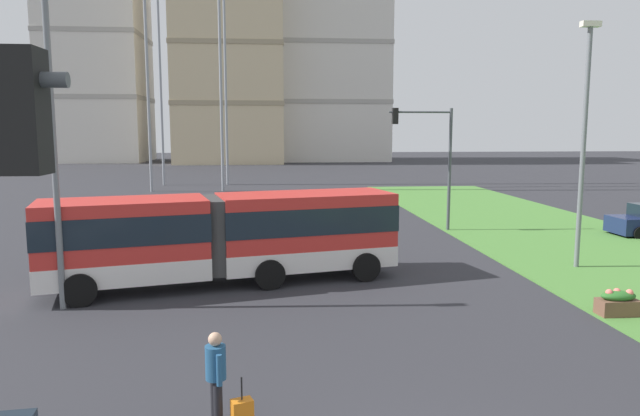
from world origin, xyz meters
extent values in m
cube|color=red|center=(-1.16, 13.30, 1.73)|extent=(6.40, 3.76, 2.55)
cube|color=silver|center=(-1.16, 13.30, 0.80)|extent=(6.43, 3.79, 0.70)
cube|color=#19232D|center=(-1.16, 13.30, 2.15)|extent=(6.45, 3.81, 0.90)
cube|color=red|center=(-7.10, 11.91, 1.73)|extent=(5.64, 3.66, 2.55)
cube|color=silver|center=(-7.10, 11.91, 0.80)|extent=(5.67, 3.69, 0.70)
cube|color=#19232D|center=(-7.10, 11.91, 2.15)|extent=(5.69, 3.71, 0.90)
cylinder|color=#383838|center=(-4.09, 12.64, 1.72)|extent=(2.40, 2.40, 2.45)
cylinder|color=black|center=(0.32, 14.92, 0.50)|extent=(1.04, 0.49, 1.00)
cylinder|color=black|center=(0.87, 12.48, 0.50)|extent=(1.04, 0.49, 1.00)
cylinder|color=black|center=(-3.00, 14.17, 0.50)|extent=(1.04, 0.49, 1.00)
cylinder|color=black|center=(-2.45, 11.73, 0.50)|extent=(1.04, 0.49, 1.00)
cylinder|color=black|center=(-8.66, 12.81, 0.50)|extent=(1.04, 0.51, 1.00)
cylinder|color=black|center=(-8.07, 10.38, 0.50)|extent=(1.04, 0.51, 1.00)
sphere|color=#F9EFC6|center=(1.58, 14.85, 0.80)|extent=(0.24, 0.24, 0.24)
sphere|color=#F9EFC6|center=(1.98, 13.09, 0.80)|extent=(0.24, 0.24, 0.24)
cylinder|color=black|center=(15.13, 18.79, 0.32)|extent=(0.65, 0.24, 0.64)
cylinder|color=black|center=(15.07, 20.59, 0.32)|extent=(0.65, 0.24, 0.64)
cylinder|color=black|center=(-3.46, 2.94, 0.45)|extent=(0.16, 0.16, 0.90)
cylinder|color=black|center=(-3.40, 2.75, 0.45)|extent=(0.16, 0.16, 0.90)
cylinder|color=#23517A|center=(-3.43, 2.85, 1.20)|extent=(0.36, 0.36, 0.60)
sphere|color=tan|center=(-3.43, 2.85, 1.62)|extent=(0.24, 0.24, 0.24)
cylinder|color=#23517A|center=(-3.51, 3.08, 1.15)|extent=(0.10, 0.10, 0.55)
cylinder|color=#23517A|center=(-3.35, 2.62, 1.15)|extent=(0.10, 0.10, 0.55)
cube|color=orange|center=(-2.98, 2.65, 0.31)|extent=(0.42, 0.35, 0.56)
cylinder|color=black|center=(-2.98, 2.65, 0.80)|extent=(0.03, 0.03, 0.40)
cube|color=brown|center=(7.20, 7.95, 0.30)|extent=(1.10, 0.56, 0.44)
ellipsoid|color=#2D6B28|center=(7.20, 7.95, 0.62)|extent=(0.99, 0.50, 0.28)
sphere|color=#EF7566|center=(6.92, 7.95, 0.72)|extent=(0.20, 0.20, 0.20)
sphere|color=#EF7566|center=(7.20, 8.03, 0.72)|extent=(0.20, 0.20, 0.20)
sphere|color=#EF7566|center=(7.48, 7.89, 0.72)|extent=(0.20, 0.20, 0.20)
cube|color=black|center=(-4.06, -3.00, 5.31)|extent=(0.28, 0.28, 0.80)
sphere|color=red|center=(-4.06, -3.00, 5.56)|extent=(0.16, 0.16, 0.16)
sphere|color=yellow|center=(-4.06, -3.00, 5.30)|extent=(0.16, 0.16, 0.16)
sphere|color=green|center=(-4.06, -3.00, 5.04)|extent=(0.16, 0.16, 0.16)
cylinder|color=#474C51|center=(6.80, 22.00, 3.15)|extent=(0.16, 0.16, 6.29)
cylinder|color=#474C51|center=(5.22, 22.00, 6.09)|extent=(3.17, 0.10, 0.10)
cube|color=black|center=(3.93, 22.00, 5.89)|extent=(0.28, 0.28, 0.80)
sphere|color=red|center=(3.93, 22.00, 6.14)|extent=(0.16, 0.16, 0.16)
sphere|color=yellow|center=(3.93, 22.00, 5.88)|extent=(0.16, 0.16, 0.16)
sphere|color=green|center=(3.93, 22.00, 5.62)|extent=(0.16, 0.16, 0.16)
cylinder|color=slate|center=(-8.50, 10.21, 4.60)|extent=(0.18, 0.18, 9.19)
cylinder|color=slate|center=(9.10, 13.57, 4.43)|extent=(0.18, 0.18, 8.86)
cube|color=white|center=(9.10, 13.57, 8.96)|extent=(0.70, 0.28, 0.20)
cube|color=silver|center=(-30.00, 93.49, 19.96)|extent=(15.25, 14.71, 39.91)
cube|color=#A4A099|center=(-30.00, 93.49, 10.33)|extent=(15.45, 14.91, 0.70)
cube|color=#A4A099|center=(-30.00, 93.49, 20.31)|extent=(15.45, 14.91, 0.70)
cube|color=beige|center=(-8.24, 89.85, 22.15)|extent=(16.74, 17.77, 44.29)
cube|color=#9C8D6E|center=(-8.24, 89.85, 9.21)|extent=(16.94, 17.97, 0.70)
cube|color=#9C8D6E|center=(-8.24, 89.85, 18.07)|extent=(16.94, 17.97, 0.70)
cube|color=silver|center=(7.04, 94.64, 18.87)|extent=(21.80, 15.72, 37.74)
cube|color=#A4A099|center=(7.04, 94.64, 9.79)|extent=(22.00, 15.92, 0.70)
cube|color=#A4A099|center=(7.04, 94.64, 19.22)|extent=(22.00, 15.92, 0.70)
camera|label=1|loc=(-2.51, -6.89, 5.20)|focal=32.60mm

